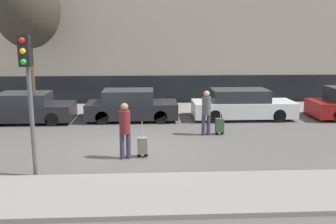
{
  "coord_description": "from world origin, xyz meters",
  "views": [
    {
      "loc": [
        0.49,
        -12.22,
        3.78
      ],
      "look_at": [
        1.23,
        1.8,
        0.95
      ],
      "focal_mm": 40.0,
      "sensor_mm": 36.0,
      "label": 1
    }
  ],
  "objects_px": {
    "trolley_left": "(142,146)",
    "pedestrian_right": "(206,110)",
    "parked_bicycle": "(161,102)",
    "parked_car_1": "(131,106)",
    "parked_car_2": "(242,105)",
    "parked_car_0": "(28,108)",
    "pedestrian_left": "(125,127)",
    "traffic_light": "(27,78)",
    "trolley_right": "(220,125)",
    "bare_tree_near_crossing": "(27,8)"
  },
  "relations": [
    {
      "from": "parked_car_1",
      "to": "traffic_light",
      "type": "height_order",
      "value": "traffic_light"
    },
    {
      "from": "parked_car_1",
      "to": "trolley_right",
      "type": "bearing_deg",
      "value": -38.24
    },
    {
      "from": "trolley_left",
      "to": "bare_tree_near_crossing",
      "type": "relative_size",
      "value": 0.17
    },
    {
      "from": "trolley_left",
      "to": "pedestrian_right",
      "type": "height_order",
      "value": "pedestrian_right"
    },
    {
      "from": "trolley_right",
      "to": "traffic_light",
      "type": "relative_size",
      "value": 0.31
    },
    {
      "from": "trolley_left",
      "to": "parked_bicycle",
      "type": "distance_m",
      "value": 7.53
    },
    {
      "from": "parked_car_2",
      "to": "bare_tree_near_crossing",
      "type": "height_order",
      "value": "bare_tree_near_crossing"
    },
    {
      "from": "trolley_left",
      "to": "traffic_light",
      "type": "distance_m",
      "value": 4.08
    },
    {
      "from": "parked_car_0",
      "to": "trolley_right",
      "type": "height_order",
      "value": "parked_car_0"
    },
    {
      "from": "trolley_left",
      "to": "parked_car_1",
      "type": "bearing_deg",
      "value": 96.17
    },
    {
      "from": "parked_car_0",
      "to": "trolley_left",
      "type": "relative_size",
      "value": 3.37
    },
    {
      "from": "pedestrian_right",
      "to": "parked_car_2",
      "type": "bearing_deg",
      "value": -132.59
    },
    {
      "from": "trolley_right",
      "to": "traffic_light",
      "type": "distance_m",
      "value": 7.66
    },
    {
      "from": "pedestrian_right",
      "to": "parked_car_1",
      "type": "bearing_deg",
      "value": -49.32
    },
    {
      "from": "parked_car_1",
      "to": "pedestrian_right",
      "type": "height_order",
      "value": "pedestrian_right"
    },
    {
      "from": "parked_car_1",
      "to": "trolley_left",
      "type": "distance_m",
      "value": 5.51
    },
    {
      "from": "trolley_right",
      "to": "parked_bicycle",
      "type": "relative_size",
      "value": 0.67
    },
    {
      "from": "parked_bicycle",
      "to": "bare_tree_near_crossing",
      "type": "height_order",
      "value": "bare_tree_near_crossing"
    },
    {
      "from": "pedestrian_right",
      "to": "trolley_right",
      "type": "bearing_deg",
      "value": 179.94
    },
    {
      "from": "parked_bicycle",
      "to": "bare_tree_near_crossing",
      "type": "xyz_separation_m",
      "value": [
        -6.52,
        0.24,
        4.65
      ]
    },
    {
      "from": "pedestrian_right",
      "to": "trolley_right",
      "type": "distance_m",
      "value": 0.83
    },
    {
      "from": "parked_car_0",
      "to": "parked_car_2",
      "type": "bearing_deg",
      "value": 0.82
    },
    {
      "from": "parked_car_1",
      "to": "traffic_light",
      "type": "bearing_deg",
      "value": -108.22
    },
    {
      "from": "trolley_right",
      "to": "bare_tree_near_crossing",
      "type": "distance_m",
      "value": 11.11
    },
    {
      "from": "pedestrian_right",
      "to": "parked_car_0",
      "type": "bearing_deg",
      "value": -25.29
    },
    {
      "from": "trolley_left",
      "to": "pedestrian_right",
      "type": "xyz_separation_m",
      "value": [
        2.44,
        2.6,
        0.62
      ]
    },
    {
      "from": "bare_tree_near_crossing",
      "to": "pedestrian_right",
      "type": "bearing_deg",
      "value": -32.31
    },
    {
      "from": "parked_car_1",
      "to": "traffic_light",
      "type": "distance_m",
      "value": 7.74
    },
    {
      "from": "parked_bicycle",
      "to": "parked_car_0",
      "type": "bearing_deg",
      "value": -160.21
    },
    {
      "from": "parked_car_2",
      "to": "trolley_left",
      "type": "bearing_deg",
      "value": -129.99
    },
    {
      "from": "trolley_left",
      "to": "trolley_right",
      "type": "bearing_deg",
      "value": 41.6
    },
    {
      "from": "parked_car_0",
      "to": "traffic_light",
      "type": "distance_m",
      "value": 7.58
    },
    {
      "from": "pedestrian_left",
      "to": "traffic_light",
      "type": "distance_m",
      "value": 3.29
    },
    {
      "from": "bare_tree_near_crossing",
      "to": "trolley_left",
      "type": "bearing_deg",
      "value": -53.7
    },
    {
      "from": "pedestrian_left",
      "to": "parked_bicycle",
      "type": "relative_size",
      "value": 1.01
    },
    {
      "from": "pedestrian_right",
      "to": "traffic_light",
      "type": "relative_size",
      "value": 0.46
    },
    {
      "from": "parked_car_0",
      "to": "pedestrian_right",
      "type": "distance_m",
      "value": 8.13
    },
    {
      "from": "pedestrian_right",
      "to": "parked_bicycle",
      "type": "xyz_separation_m",
      "value": [
        -1.59,
        4.89,
        -0.51
      ]
    },
    {
      "from": "pedestrian_right",
      "to": "traffic_light",
      "type": "distance_m",
      "value": 7.03
    },
    {
      "from": "parked_car_2",
      "to": "trolley_left",
      "type": "xyz_separation_m",
      "value": [
        -4.56,
        -5.44,
        -0.28
      ]
    },
    {
      "from": "trolley_left",
      "to": "pedestrian_right",
      "type": "relative_size",
      "value": 0.67
    },
    {
      "from": "traffic_light",
      "to": "pedestrian_left",
      "type": "bearing_deg",
      "value": 31.87
    },
    {
      "from": "trolley_left",
      "to": "parked_bicycle",
      "type": "bearing_deg",
      "value": 83.55
    },
    {
      "from": "parked_car_2",
      "to": "pedestrian_right",
      "type": "xyz_separation_m",
      "value": [
        -2.13,
        -2.85,
        0.35
      ]
    },
    {
      "from": "parked_bicycle",
      "to": "bare_tree_near_crossing",
      "type": "bearing_deg",
      "value": 177.85
    },
    {
      "from": "trolley_left",
      "to": "parked_bicycle",
      "type": "relative_size",
      "value": 0.67
    },
    {
      "from": "pedestrian_left",
      "to": "trolley_left",
      "type": "bearing_deg",
      "value": 179.94
    },
    {
      "from": "parked_car_0",
      "to": "pedestrian_left",
      "type": "height_order",
      "value": "pedestrian_left"
    },
    {
      "from": "trolley_left",
      "to": "parked_bicycle",
      "type": "xyz_separation_m",
      "value": [
        0.85,
        7.48,
        0.11
      ]
    },
    {
      "from": "traffic_light",
      "to": "parked_car_0",
      "type": "bearing_deg",
      "value": 108.35
    }
  ]
}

